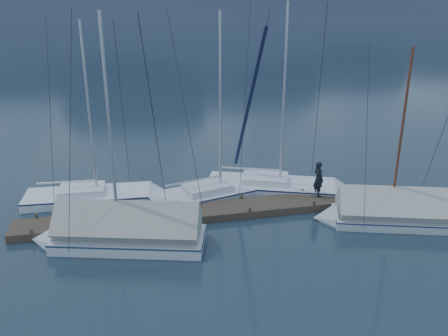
# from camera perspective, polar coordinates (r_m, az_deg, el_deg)

# --- Properties ---
(ground) EXTENTS (1000.00, 1000.00, 0.00)m
(ground) POSITION_cam_1_polar(r_m,az_deg,el_deg) (19.60, 1.31, -8.04)
(ground) COLOR #14222D
(ground) RESTS_ON ground
(dock) EXTENTS (18.00, 1.50, 0.54)m
(dock) POSITION_cam_1_polar(r_m,az_deg,el_deg) (21.28, -0.00, -5.28)
(dock) COLOR #382D23
(dock) RESTS_ON ground
(mooring_posts) EXTENTS (15.12, 1.52, 0.35)m
(mooring_posts) POSITION_cam_1_polar(r_m,az_deg,el_deg) (21.09, -1.33, -4.82)
(mooring_posts) COLOR #382D23
(mooring_posts) RESTS_ON ground
(sailboat_open_left) EXTENTS (7.01, 2.96, 9.11)m
(sailboat_open_left) POSITION_cam_1_polar(r_m,az_deg,el_deg) (23.35, -13.78, -3.35)
(sailboat_open_left) COLOR white
(sailboat_open_left) RESTS_ON ground
(sailboat_open_mid) EXTENTS (7.45, 3.72, 9.48)m
(sailboat_open_mid) POSITION_cam_1_polar(r_m,az_deg,el_deg) (23.25, 0.69, -2.82)
(sailboat_open_mid) COLOR silver
(sailboat_open_mid) RESTS_ON ground
(sailboat_open_right) EXTENTS (7.72, 4.68, 9.88)m
(sailboat_open_right) POSITION_cam_1_polar(r_m,az_deg,el_deg) (23.76, 7.98, -2.48)
(sailboat_open_right) COLOR silver
(sailboat_open_right) RESTS_ON ground
(sailboat_covered_near) EXTENTS (6.63, 3.76, 8.25)m
(sailboat_covered_near) POSITION_cam_1_polar(r_m,az_deg,el_deg) (21.54, 19.05, -5.27)
(sailboat_covered_near) COLOR silver
(sailboat_covered_near) RESTS_ON ground
(sailboat_covered_far) EXTENTS (7.19, 3.87, 9.67)m
(sailboat_covered_far) POSITION_cam_1_polar(r_m,az_deg,el_deg) (19.15, -12.94, -7.73)
(sailboat_covered_far) COLOR silver
(sailboat_covered_far) RESTS_ON ground
(person) EXTENTS (0.52, 0.69, 1.69)m
(person) POSITION_cam_1_polar(r_m,az_deg,el_deg) (22.45, 11.28, -1.29)
(person) COLOR black
(person) RESTS_ON dock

